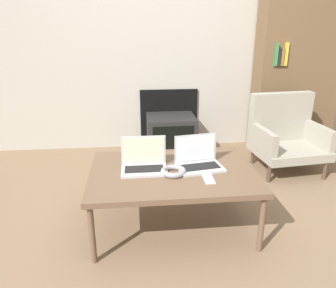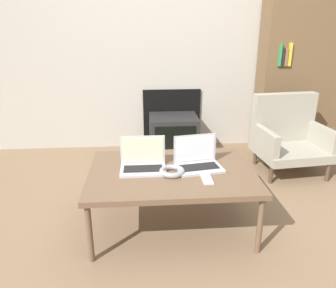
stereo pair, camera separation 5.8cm
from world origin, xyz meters
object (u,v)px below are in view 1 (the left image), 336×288
at_px(laptop_right, 198,160).
at_px(armchair, 285,133).
at_px(phone, 208,179).
at_px(headphones, 173,171).
at_px(laptop_left, 144,162).
at_px(tv, 171,135).

bearing_deg(laptop_right, armchair, 30.05).
relative_size(laptop_right, phone, 2.37).
distance_m(laptop_right, headphones, 0.21).
relative_size(laptop_left, laptop_right, 0.91).
bearing_deg(headphones, laptop_left, 152.71).
height_order(phone, armchair, armchair).
bearing_deg(tv, armchair, -25.51).
xyz_separation_m(laptop_left, tv, (0.34, 1.34, -0.26)).
xyz_separation_m(headphones, phone, (0.22, -0.11, -0.01)).
height_order(headphones, phone, headphones).
height_order(laptop_right, armchair, armchair).
bearing_deg(tv, headphones, -95.84).
bearing_deg(tv, laptop_left, -103.99).
bearing_deg(tv, phone, -87.48).
height_order(laptop_right, phone, laptop_right).
bearing_deg(tv, laptop_right, -88.30).
relative_size(laptop_left, headphones, 1.80).
bearing_deg(laptop_left, tv, 76.01).
relative_size(headphones, tv, 0.33).
bearing_deg(laptop_left, laptop_right, -0.07).
bearing_deg(laptop_right, laptop_left, 170.53).
xyz_separation_m(laptop_left, headphones, (0.19, -0.10, -0.03)).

